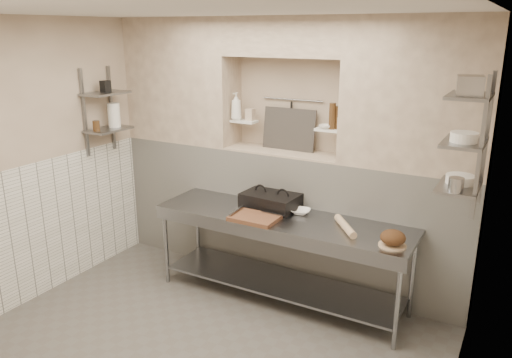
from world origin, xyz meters
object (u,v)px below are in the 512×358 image
Objects in this scene: bottle_soap at (236,106)px; jug_left at (114,115)px; bread_loaf at (393,238)px; prep_table at (281,242)px; panini_press at (272,200)px; cutting_board at (254,218)px; rolling_pin at (345,226)px; mixing_bowl at (301,211)px; bowl_alcove at (325,127)px.

jug_left is at bearing -156.22° from bottle_soap.
prep_table is at bearing 172.76° from bread_loaf.
bottle_soap is (-0.60, 0.31, 0.89)m from panini_press.
bread_loaf reaches higher than prep_table.
cutting_board is 0.99× the size of rolling_pin.
panini_press reaches higher than cutting_board.
mixing_bowl is (0.32, 0.37, 0.00)m from cutting_board.
mixing_bowl is 0.72× the size of jug_left.
bottle_soap is (-0.95, 0.34, 0.94)m from mixing_bowl.
prep_table is at bearing -123.54° from mixing_bowl.
cutting_board is 1.32m from bread_loaf.
bottle_soap reaches higher than bread_loaf.
panini_press is 1.12m from bottle_soap.
bread_loaf is at bearing -1.93° from jug_left.
cutting_board is 0.87m from rolling_pin.
rolling_pin is 2.12× the size of bread_loaf.
prep_table is at bearing 0.95° from jug_left.
cutting_board is 1.34m from bottle_soap.
rolling_pin reaches higher than prep_table.
rolling_pin is 2.86m from jug_left.
bowl_alcove reaches higher than panini_press.
mixing_bowl is 0.89m from bowl_alcove.
panini_press reaches higher than rolling_pin.
jug_left is at bearing -174.26° from mixing_bowl.
bottle_soap is at bearing 160.45° from mixing_bowl.
prep_table is 8.67× the size of bottle_soap.
mixing_bowl is at bearing -104.02° from bowl_alcove.
mixing_bowl is at bearing -19.55° from bottle_soap.
jug_left is (-2.74, -0.04, 0.81)m from rolling_pin.
rolling_pin is 3.59× the size of bowl_alcove.
mixing_bowl is at bearing 161.73° from bread_loaf.
prep_table is 9.68× the size of jug_left.
bowl_alcove reaches higher than cutting_board.
prep_table is 5.75× the size of cutting_board.
rolling_pin is at bearing 0.88° from jug_left.
bowl_alcove is (0.43, 0.32, 0.76)m from panini_press.
bread_loaf is at bearing -18.89° from bottle_soap.
panini_press is 3.06× the size of mixing_bowl.
jug_left is (-2.21, -0.22, 0.82)m from mixing_bowl.
mixing_bowl is 1.06m from bread_loaf.
cutting_board is at bearing -48.60° from bottle_soap.
bread_loaf reaches higher than cutting_board.
rolling_pin is at bearing -50.18° from bowl_alcove.
rolling_pin is 1.05m from bowl_alcove.
cutting_board is 1.16m from bowl_alcove.
cutting_board is 3.56× the size of bowl_alcove.
cutting_board reaches higher than prep_table.
mixing_bowl is (0.34, -0.03, -0.05)m from panini_press.
panini_press is 1.29× the size of rolling_pin.
mixing_bowl is at bearing 56.46° from prep_table.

